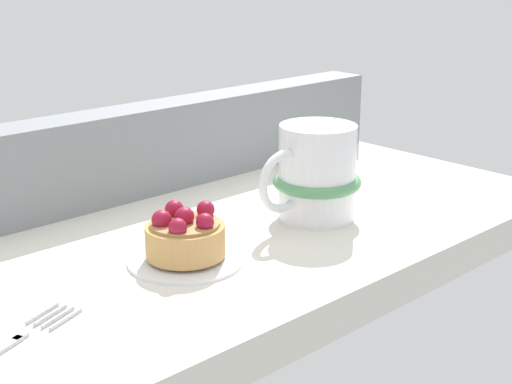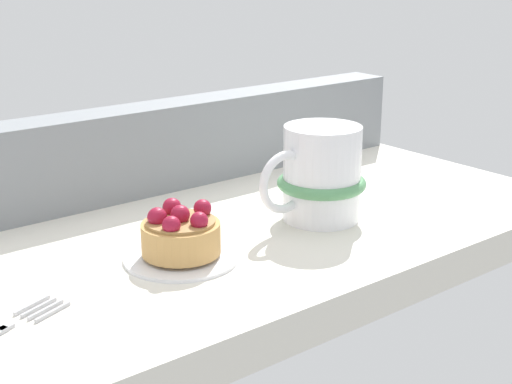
# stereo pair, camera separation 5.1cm
# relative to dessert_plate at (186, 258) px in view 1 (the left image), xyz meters

# --- Properties ---
(ground_plane) EXTENTS (0.85, 0.36, 0.04)m
(ground_plane) POSITION_rel_dessert_plate_xyz_m (0.02, 0.04, -0.02)
(ground_plane) COLOR silver
(window_rail_back) EXTENTS (0.83, 0.05, 0.10)m
(window_rail_back) POSITION_rel_dessert_plate_xyz_m (0.02, 0.19, 0.05)
(window_rail_back) COLOR gray
(window_rail_back) RESTS_ON ground_plane
(dessert_plate) EXTENTS (0.10, 0.10, 0.01)m
(dessert_plate) POSITION_rel_dessert_plate_xyz_m (0.00, 0.00, 0.00)
(dessert_plate) COLOR white
(dessert_plate) RESTS_ON ground_plane
(raspberry_tart) EXTENTS (0.07, 0.07, 0.04)m
(raspberry_tart) POSITION_rel_dessert_plate_xyz_m (-0.00, 0.00, 0.02)
(raspberry_tart) COLOR tan
(raspberry_tart) RESTS_ON dessert_plate
(coffee_mug) EXTENTS (0.12, 0.09, 0.10)m
(coffee_mug) POSITION_rel_dessert_plate_xyz_m (0.17, 0.00, 0.04)
(coffee_mug) COLOR white
(coffee_mug) RESTS_ON ground_plane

